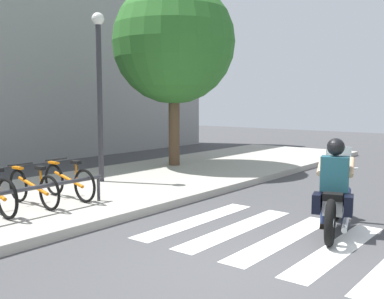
# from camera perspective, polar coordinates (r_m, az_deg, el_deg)

# --- Properties ---
(ground_plane) EXTENTS (48.00, 48.00, 0.00)m
(ground_plane) POSITION_cam_1_polar(r_m,az_deg,el_deg) (5.82, 5.54, -14.00)
(ground_plane) COLOR #424244
(sidewalk) EXTENTS (24.00, 4.40, 0.15)m
(sidewalk) POSITION_cam_1_polar(r_m,az_deg,el_deg) (9.11, -20.18, -6.42)
(sidewalk) COLOR #A8A399
(sidewalk) RESTS_ON ground
(crosswalk_stripe_1) EXTENTS (2.80, 0.40, 0.01)m
(crosswalk_stripe_1) POSITION_cam_1_polar(r_m,az_deg,el_deg) (6.57, 17.79, -11.85)
(crosswalk_stripe_1) COLOR white
(crosswalk_stripe_1) RESTS_ON ground
(crosswalk_stripe_2) EXTENTS (2.80, 0.40, 0.01)m
(crosswalk_stripe_2) POSITION_cam_1_polar(r_m,az_deg,el_deg) (6.88, 11.43, -10.86)
(crosswalk_stripe_2) COLOR white
(crosswalk_stripe_2) RESTS_ON ground
(crosswalk_stripe_3) EXTENTS (2.80, 0.40, 0.01)m
(crosswalk_stripe_3) POSITION_cam_1_polar(r_m,az_deg,el_deg) (7.25, 5.70, -9.86)
(crosswalk_stripe_3) COLOR white
(crosswalk_stripe_3) RESTS_ON ground
(crosswalk_stripe_4) EXTENTS (2.80, 0.40, 0.01)m
(crosswalk_stripe_4) POSITION_cam_1_polar(r_m,az_deg,el_deg) (7.70, 0.62, -8.88)
(crosswalk_stripe_4) COLOR white
(crosswalk_stripe_4) RESTS_ON ground
(motorcycle) EXTENTS (2.11, 0.90, 1.25)m
(motorcycle) POSITION_cam_1_polar(r_m,az_deg,el_deg) (7.32, 17.47, -6.24)
(motorcycle) COLOR black
(motorcycle) RESTS_ON ground
(rider) EXTENTS (0.73, 0.66, 1.45)m
(rider) POSITION_cam_1_polar(r_m,az_deg,el_deg) (7.18, 17.50, -3.49)
(rider) COLOR #1E4C59
(rider) RESTS_ON ground
(bicycle_4) EXTENTS (0.48, 1.61, 0.73)m
(bicycle_4) POSITION_cam_1_polar(r_m,az_deg,el_deg) (8.45, -19.33, -4.51)
(bicycle_4) COLOR black
(bicycle_4) RESTS_ON sidewalk
(bicycle_5) EXTENTS (0.48, 1.59, 0.75)m
(bicycle_5) POSITION_cam_1_polar(r_m,az_deg,el_deg) (8.86, -15.23, -3.85)
(bicycle_5) COLOR black
(bicycle_5) RESTS_ON sidewalk
(street_lamp) EXTENTS (0.28, 0.28, 3.94)m
(street_lamp) POSITION_cam_1_polar(r_m,az_deg,el_deg) (10.51, -11.55, 8.30)
(street_lamp) COLOR #2D2D33
(street_lamp) RESTS_ON ground
(tree_near_rack) EXTENTS (3.43, 3.43, 5.33)m
(tree_near_rack) POSITION_cam_1_polar(r_m,az_deg,el_deg) (13.04, -2.30, 13.24)
(tree_near_rack) COLOR brown
(tree_near_rack) RESTS_ON ground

